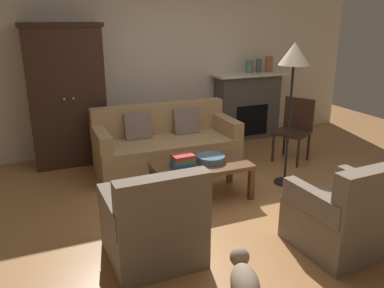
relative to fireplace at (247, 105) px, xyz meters
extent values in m
plane|color=#B27A47|center=(-1.55, -2.30, -0.57)|extent=(9.60, 9.60, 0.00)
cube|color=silver|center=(-1.55, 0.25, 0.83)|extent=(7.20, 0.10, 2.80)
cube|color=#4C4947|center=(0.00, 0.00, -0.03)|extent=(1.10, 0.36, 1.08)
cube|color=black|center=(0.00, -0.18, -0.23)|extent=(0.60, 0.01, 0.52)
cube|color=white|center=(0.00, -0.02, 0.53)|extent=(1.26, 0.48, 0.04)
cube|color=#382319|center=(-2.95, -0.08, 0.37)|extent=(1.00, 0.52, 1.89)
cube|color=#2F1E15|center=(-2.95, -0.08, 1.35)|extent=(1.06, 0.55, 0.06)
sphere|color=#ADAFB5|center=(-3.01, -0.35, 0.41)|extent=(0.04, 0.04, 0.04)
sphere|color=#ADAFB5|center=(-2.89, -0.35, 0.41)|extent=(0.04, 0.04, 0.04)
cube|color=tan|center=(-1.78, -0.91, -0.35)|extent=(1.91, 0.87, 0.44)
cube|color=tan|center=(-1.77, -0.57, 0.08)|extent=(1.90, 0.21, 0.42)
cube|color=tan|center=(-2.66, -0.89, -0.02)|extent=(0.17, 0.80, 0.22)
cube|color=tan|center=(-0.90, -0.92, -0.02)|extent=(0.17, 0.80, 0.22)
cube|color=#7F6B60|center=(-2.12, -0.70, 0.04)|extent=(0.36, 0.19, 0.37)
cube|color=#7F6B60|center=(-1.42, -0.71, 0.04)|extent=(0.36, 0.19, 0.37)
cube|color=brown|center=(-1.71, -1.90, -0.17)|extent=(1.10, 0.60, 0.05)
cube|color=brown|center=(-2.22, -2.16, -0.38)|extent=(0.06, 0.06, 0.37)
cube|color=brown|center=(-1.20, -2.16, -0.38)|extent=(0.06, 0.06, 0.37)
cube|color=brown|center=(-2.22, -1.64, -0.38)|extent=(0.06, 0.06, 0.37)
cube|color=brown|center=(-1.20, -1.64, -0.38)|extent=(0.06, 0.06, 0.37)
cylinder|color=slate|center=(-1.59, -1.87, -0.11)|extent=(0.33, 0.33, 0.07)
cube|color=#38569E|center=(-1.95, -1.88, -0.13)|extent=(0.24, 0.17, 0.04)
cube|color=#427A4C|center=(-1.94, -1.88, -0.08)|extent=(0.25, 0.18, 0.04)
cube|color=#B73833|center=(-1.93, -1.88, -0.04)|extent=(0.25, 0.18, 0.05)
cylinder|color=slate|center=(0.00, -0.02, 0.65)|extent=(0.13, 0.13, 0.20)
cylinder|color=#565B66|center=(0.18, -0.02, 0.66)|extent=(0.09, 0.09, 0.22)
cylinder|color=#A86042|center=(0.38, -0.02, 0.68)|extent=(0.13, 0.13, 0.26)
cube|color=#756656|center=(-2.59, -2.80, -0.36)|extent=(0.77, 0.77, 0.42)
cube|color=#756656|center=(-2.59, -3.11, 0.08)|extent=(0.76, 0.17, 0.46)
cube|color=#756656|center=(-2.26, -2.80, -0.05)|extent=(0.13, 0.70, 0.20)
cube|color=#756656|center=(-2.92, -2.81, -0.05)|extent=(0.13, 0.70, 0.20)
cube|color=#756656|center=(-0.98, -3.31, -0.36)|extent=(0.79, 0.79, 0.42)
cube|color=#756656|center=(-0.96, -3.62, 0.08)|extent=(0.77, 0.20, 0.46)
cube|color=#756656|center=(-0.65, -3.30, -0.05)|extent=(0.15, 0.70, 0.20)
cube|color=#756656|center=(-1.31, -3.33, -0.05)|extent=(0.15, 0.70, 0.20)
cube|color=#382319|center=(-0.01, -1.29, -0.14)|extent=(0.60, 0.60, 0.04)
cylinder|color=#382319|center=(-0.27, -1.22, -0.36)|extent=(0.04, 0.04, 0.41)
cylinder|color=#382319|center=(-0.08, -1.55, -0.36)|extent=(0.04, 0.04, 0.41)
cylinder|color=#382319|center=(0.06, -1.03, -0.36)|extent=(0.04, 0.04, 0.41)
cylinder|color=#382319|center=(0.25, -1.36, -0.36)|extent=(0.04, 0.04, 0.41)
cube|color=#382319|center=(0.16, -1.19, 0.11)|extent=(0.25, 0.40, 0.45)
cylinder|color=black|center=(-0.57, -1.93, -0.56)|extent=(0.26, 0.26, 0.02)
cylinder|color=black|center=(-0.57, -1.93, 0.18)|extent=(0.03, 0.03, 1.50)
cone|color=beige|center=(-0.57, -1.93, 1.05)|extent=(0.36, 0.36, 0.26)
ellipsoid|color=gray|center=(-2.21, -3.75, -0.32)|extent=(0.32, 0.44, 0.22)
sphere|color=gray|center=(-2.13, -3.52, -0.26)|extent=(0.15, 0.15, 0.15)
camera|label=1|loc=(-3.46, -5.73, 1.47)|focal=36.92mm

